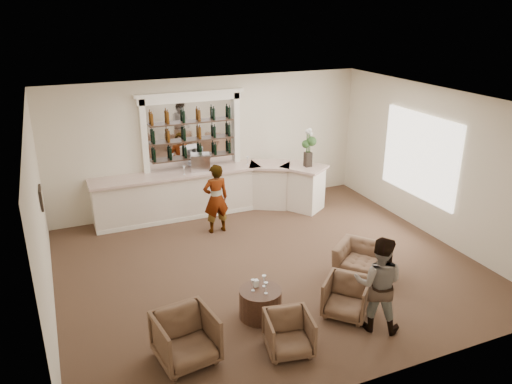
{
  "coord_description": "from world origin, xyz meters",
  "views": [
    {
      "loc": [
        -3.67,
        -8.01,
        4.94
      ],
      "look_at": [
        0.12,
        0.9,
        1.26
      ],
      "focal_mm": 35.0,
      "sensor_mm": 36.0,
      "label": 1
    }
  ],
  "objects_px": {
    "bar_counter": "(212,192)",
    "flower_vase": "(308,145)",
    "cocktail_table": "(260,303)",
    "armchair_center": "(289,333)",
    "armchair_far": "(363,262)",
    "armchair_left": "(186,338)",
    "armchair_right": "(347,297)",
    "espresso_machine": "(200,162)",
    "guest": "(378,284)",
    "sommelier": "(216,199)"
  },
  "relations": [
    {
      "from": "armchair_far",
      "to": "espresso_machine",
      "type": "relative_size",
      "value": 2.17
    },
    {
      "from": "armchair_left",
      "to": "armchair_center",
      "type": "height_order",
      "value": "armchair_left"
    },
    {
      "from": "armchair_center",
      "to": "armchair_far",
      "type": "height_order",
      "value": "armchair_far"
    },
    {
      "from": "armchair_center",
      "to": "espresso_machine",
      "type": "distance_m",
      "value": 5.69
    },
    {
      "from": "bar_counter",
      "to": "armchair_center",
      "type": "bearing_deg",
      "value": -96.49
    },
    {
      "from": "armchair_right",
      "to": "flower_vase",
      "type": "distance_m",
      "value": 4.82
    },
    {
      "from": "bar_counter",
      "to": "armchair_right",
      "type": "height_order",
      "value": "bar_counter"
    },
    {
      "from": "sommelier",
      "to": "armchair_center",
      "type": "distance_m",
      "value": 4.48
    },
    {
      "from": "armchair_left",
      "to": "armchair_right",
      "type": "xyz_separation_m",
      "value": [
        2.79,
        0.07,
        -0.05
      ]
    },
    {
      "from": "sommelier",
      "to": "armchair_center",
      "type": "bearing_deg",
      "value": 83.55
    },
    {
      "from": "espresso_machine",
      "to": "bar_counter",
      "type": "bearing_deg",
      "value": -6.82
    },
    {
      "from": "cocktail_table",
      "to": "sommelier",
      "type": "xyz_separation_m",
      "value": [
        0.4,
        3.44,
        0.56
      ]
    },
    {
      "from": "bar_counter",
      "to": "armchair_right",
      "type": "relative_size",
      "value": 7.8
    },
    {
      "from": "bar_counter",
      "to": "flower_vase",
      "type": "xyz_separation_m",
      "value": [
        2.28,
        -0.66,
        1.11
      ]
    },
    {
      "from": "bar_counter",
      "to": "armchair_right",
      "type": "bearing_deg",
      "value": -82.12
    },
    {
      "from": "bar_counter",
      "to": "armchair_far",
      "type": "xyz_separation_m",
      "value": [
        1.66,
        -4.06,
        -0.26
      ]
    },
    {
      "from": "sommelier",
      "to": "guest",
      "type": "bearing_deg",
      "value": 103.28
    },
    {
      "from": "sommelier",
      "to": "armchair_far",
      "type": "xyz_separation_m",
      "value": [
        1.92,
        -3.02,
        -0.49
      ]
    },
    {
      "from": "armchair_center",
      "to": "armchair_far",
      "type": "xyz_separation_m",
      "value": [
        2.28,
        1.42,
        0.0
      ]
    },
    {
      "from": "cocktail_table",
      "to": "armchair_center",
      "type": "relative_size",
      "value": 1.03
    },
    {
      "from": "armchair_left",
      "to": "bar_counter",
      "type": "bearing_deg",
      "value": 59.72
    },
    {
      "from": "bar_counter",
      "to": "sommelier",
      "type": "distance_m",
      "value": 1.1
    },
    {
      "from": "cocktail_table",
      "to": "armchair_far",
      "type": "height_order",
      "value": "armchair_far"
    },
    {
      "from": "guest",
      "to": "armchair_far",
      "type": "bearing_deg",
      "value": -78.84
    },
    {
      "from": "flower_vase",
      "to": "armchair_far",
      "type": "bearing_deg",
      "value": -100.37
    },
    {
      "from": "guest",
      "to": "flower_vase",
      "type": "relative_size",
      "value": 1.66
    },
    {
      "from": "cocktail_table",
      "to": "armchair_right",
      "type": "xyz_separation_m",
      "value": [
        1.35,
        -0.52,
        0.08
      ]
    },
    {
      "from": "armchair_right",
      "to": "armchair_far",
      "type": "bearing_deg",
      "value": 90.33
    },
    {
      "from": "armchair_center",
      "to": "armchair_right",
      "type": "bearing_deg",
      "value": 30.69
    },
    {
      "from": "armchair_left",
      "to": "armchair_right",
      "type": "relative_size",
      "value": 1.16
    },
    {
      "from": "guest",
      "to": "espresso_machine",
      "type": "height_order",
      "value": "guest"
    },
    {
      "from": "bar_counter",
      "to": "espresso_machine",
      "type": "distance_m",
      "value": 0.81
    },
    {
      "from": "armchair_right",
      "to": "bar_counter",
      "type": "bearing_deg",
      "value": 143.76
    },
    {
      "from": "armchair_center",
      "to": "armchair_far",
      "type": "distance_m",
      "value": 2.69
    },
    {
      "from": "flower_vase",
      "to": "armchair_left",
      "type": "bearing_deg",
      "value": -134.75
    },
    {
      "from": "bar_counter",
      "to": "armchair_left",
      "type": "xyz_separation_m",
      "value": [
        -2.09,
        -5.08,
        -0.19
      ]
    },
    {
      "from": "cocktail_table",
      "to": "flower_vase",
      "type": "xyz_separation_m",
      "value": [
        2.94,
        3.82,
        1.43
      ]
    },
    {
      "from": "bar_counter",
      "to": "armchair_far",
      "type": "height_order",
      "value": "bar_counter"
    },
    {
      "from": "cocktail_table",
      "to": "armchair_right",
      "type": "distance_m",
      "value": 1.45
    },
    {
      "from": "bar_counter",
      "to": "cocktail_table",
      "type": "relative_size",
      "value": 8.07
    },
    {
      "from": "flower_vase",
      "to": "guest",
      "type": "bearing_deg",
      "value": -105.6
    },
    {
      "from": "bar_counter",
      "to": "armchair_left",
      "type": "distance_m",
      "value": 5.49
    },
    {
      "from": "armchair_center",
      "to": "espresso_machine",
      "type": "xyz_separation_m",
      "value": [
        0.38,
        5.58,
        1.02
      ]
    },
    {
      "from": "guest",
      "to": "armchair_far",
      "type": "relative_size",
      "value": 1.64
    },
    {
      "from": "cocktail_table",
      "to": "espresso_machine",
      "type": "bearing_deg",
      "value": 84.91
    },
    {
      "from": "bar_counter",
      "to": "armchair_far",
      "type": "relative_size",
      "value": 5.83
    },
    {
      "from": "guest",
      "to": "flower_vase",
      "type": "xyz_separation_m",
      "value": [
        1.35,
        4.83,
        0.88
      ]
    },
    {
      "from": "sommelier",
      "to": "espresso_machine",
      "type": "distance_m",
      "value": 1.26
    },
    {
      "from": "guest",
      "to": "armchair_far",
      "type": "distance_m",
      "value": 1.68
    },
    {
      "from": "cocktail_table",
      "to": "armchair_left",
      "type": "height_order",
      "value": "armchair_left"
    }
  ]
}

